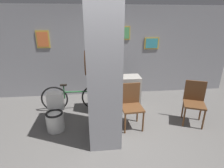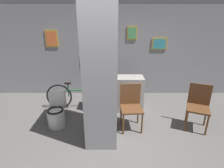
{
  "view_description": "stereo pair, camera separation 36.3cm",
  "coord_description": "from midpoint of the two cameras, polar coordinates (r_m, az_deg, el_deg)",
  "views": [
    {
      "loc": [
        -0.23,
        -2.53,
        2.22
      ],
      "look_at": [
        0.13,
        0.87,
        0.95
      ],
      "focal_mm": 28.0,
      "sensor_mm": 36.0,
      "label": 1
    },
    {
      "loc": [
        0.13,
        -2.54,
        2.22
      ],
      "look_at": [
        0.13,
        0.87,
        0.95
      ],
      "focal_mm": 28.0,
      "sensor_mm": 36.0,
      "label": 2
    }
  ],
  "objects": [
    {
      "name": "pillar_center",
      "position": [
        3.14,
        -0.35,
        3.4
      ],
      "size": [
        0.6,
        0.93,
        2.6
      ],
      "color": "gray",
      "rests_on": "ground_plane"
    },
    {
      "name": "counter_shelf",
      "position": [
        4.46,
        4.1,
        -3.14
      ],
      "size": [
        1.29,
        0.44,
        0.88
      ],
      "color": "gray",
      "rests_on": "ground_plane"
    },
    {
      "name": "bottle_tall",
      "position": [
        4.25,
        3.09,
        3.43
      ],
      "size": [
        0.08,
        0.08,
        0.27
      ],
      "color": "#19598C",
      "rests_on": "counter_shelf"
    },
    {
      "name": "chair_near_pillar",
      "position": [
        3.74,
        8.96,
        -6.66
      ],
      "size": [
        0.47,
        0.47,
        0.95
      ],
      "rotation": [
        0.0,
        0.0,
        0.07
      ],
      "color": "brown",
      "rests_on": "ground_plane"
    },
    {
      "name": "bicycle",
      "position": [
        4.58,
        -8.68,
        -3.93
      ],
      "size": [
        1.67,
        0.42,
        0.72
      ],
      "color": "black",
      "rests_on": "ground_plane"
    },
    {
      "name": "wall_back",
      "position": [
        5.24,
        0.54,
        10.35
      ],
      "size": [
        8.0,
        0.09,
        2.6
      ],
      "color": "gray",
      "rests_on": "ground_plane"
    },
    {
      "name": "ground_plane",
      "position": [
        3.37,
        0.91,
        -20.79
      ],
      "size": [
        14.0,
        14.0,
        0.0
      ],
      "primitive_type": "plane",
      "color": "#5B5956"
    },
    {
      "name": "toilet",
      "position": [
        3.99,
        -15.18,
        -8.82
      ],
      "size": [
        0.37,
        0.53,
        0.75
      ],
      "color": "silver",
      "rests_on": "ground_plane"
    },
    {
      "name": "chair_by_doorway",
      "position": [
        4.21,
        28.63,
        -5.93
      ],
      "size": [
        0.57,
        0.57,
        0.95
      ],
      "rotation": [
        0.0,
        0.0,
        -0.4
      ],
      "color": "brown",
      "rests_on": "ground_plane"
    }
  ]
}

